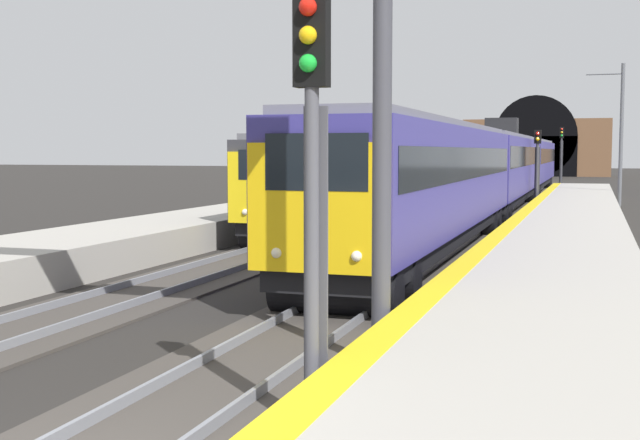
% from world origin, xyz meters
% --- Properties ---
extents(platform_right_edge_strip, '(112.00, 0.50, 0.01)m').
position_xyz_m(platform_right_edge_strip, '(0.00, -2.31, 0.94)').
color(platform_right_edge_strip, yellow).
rests_on(platform_right_edge_strip, platform_right).
extents(train_main_approaching, '(63.42, 2.85, 5.02)m').
position_xyz_m(train_main_approaching, '(39.71, -0.00, 2.39)').
color(train_main_approaching, navy).
rests_on(train_main_approaching, ground_plane).
extents(train_adjacent_platform, '(57.54, 3.01, 3.81)m').
position_xyz_m(train_adjacent_platform, '(46.08, 4.87, 2.18)').
color(train_adjacent_platform, '#333338').
rests_on(train_adjacent_platform, ground_plane).
extents(railway_signal_near, '(0.39, 0.38, 5.00)m').
position_xyz_m(railway_signal_near, '(2.26, -1.82, 3.04)').
color(railway_signal_near, '#4C4C54').
rests_on(railway_signal_near, ground_plane).
extents(railway_signal_mid, '(0.39, 0.38, 4.41)m').
position_xyz_m(railway_signal_mid, '(40.84, -1.82, 2.62)').
color(railway_signal_mid, '#38383D').
rests_on(railway_signal_mid, ground_plane).
extents(railway_signal_far, '(0.39, 0.38, 5.52)m').
position_xyz_m(railway_signal_far, '(75.91, -1.82, 3.32)').
color(railway_signal_far, '#38383D').
rests_on(railway_signal_far, ground_plane).
extents(overhead_signal_gantry, '(0.70, 8.87, 7.22)m').
position_xyz_m(overhead_signal_gantry, '(5.30, 2.44, 5.46)').
color(overhead_signal_gantry, '#3F3F47').
rests_on(overhead_signal_gantry, ground_plane).
extents(tunnel_portal, '(2.24, 18.62, 10.42)m').
position_xyz_m(tunnel_portal, '(104.79, 2.44, 3.72)').
color(tunnel_portal, brown).
rests_on(tunnel_portal, ground_plane).
extents(catenary_mast_near, '(0.22, 2.16, 8.34)m').
position_xyz_m(catenary_mast_near, '(45.51, -6.24, 4.28)').
color(catenary_mast_near, '#595B60').
rests_on(catenary_mast_near, ground_plane).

